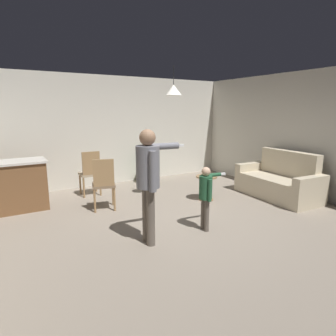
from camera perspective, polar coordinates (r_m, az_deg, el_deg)
ground at (r=5.02m, az=3.09°, el=-10.60°), size 7.68×7.68×0.00m
wall_back at (r=7.54m, az=-10.57°, el=7.21°), size 6.40×0.10×2.70m
wall_right at (r=6.99m, az=25.69°, el=5.95°), size 0.10×6.40×2.70m
couch_floral at (r=6.75m, az=21.01°, el=-2.61°), size 0.97×1.85×1.00m
kitchen_counter at (r=6.15m, az=-28.47°, el=-3.18°), size 1.26×0.66×0.95m
side_table_by_couch at (r=6.15m, az=7.56°, el=-3.31°), size 0.44×0.44×0.52m
person_adult at (r=4.00m, az=-3.79°, el=-1.21°), size 0.83×0.47×1.63m
person_child at (r=4.56m, az=7.50°, el=-4.57°), size 0.55×0.30×1.02m
dining_chair_by_counter at (r=6.59m, az=-15.06°, el=-0.67°), size 0.43×0.43×1.00m
dining_chair_near_wall at (r=5.57m, az=-12.54°, el=-2.74°), size 0.52×0.52×1.00m
potted_plant_corner at (r=7.56m, az=-4.18°, el=0.08°), size 0.47×0.47×0.72m
spare_remote_on_table at (r=6.12m, az=7.91°, el=-1.35°), size 0.09×0.13×0.04m
ceiling_light_pendant at (r=5.74m, az=1.12°, el=15.11°), size 0.32×0.32×0.55m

